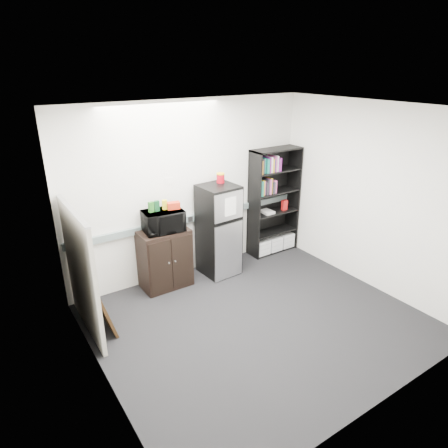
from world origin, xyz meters
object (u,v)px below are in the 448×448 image
microwave (163,221)px  refrigerator (219,230)px  bookshelf (274,202)px  cabinet (165,258)px  cubicle_partition (81,272)px

microwave → refrigerator: size_ratio=0.39×
bookshelf → refrigerator: size_ratio=1.28×
bookshelf → cabinet: bookshelf is taller
cubicle_partition → microwave: (1.30, 0.40, 0.25)m
cabinet → microwave: bearing=-90.0°
cubicle_partition → refrigerator: 2.23m
cabinet → microwave: (0.00, -0.02, 0.61)m
microwave → refrigerator: 0.97m
bookshelf → cabinet: (-2.13, -0.06, -0.46)m
microwave → bookshelf: bearing=7.5°
cabinet → cubicle_partition: bearing=-162.0°
bookshelf → cabinet: size_ratio=2.04×
cabinet → bookshelf: bearing=1.7°
bookshelf → microwave: size_ratio=3.31×
refrigerator → cubicle_partition: bearing=-174.9°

